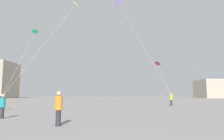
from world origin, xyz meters
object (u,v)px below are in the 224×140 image
person_in_yellow (171,99)px  kite_magenta_diamond (158,63)px  kite_emerald_delta (34,34)px  person_in_orange (59,107)px  person_in_teal (3,105)px  kite_violet_delta (120,6)px  person_in_black (1,101)px  kite_lime_diamond (75,5)px

person_in_yellow → kite_magenta_diamond: (-0.89, 3.88, 5.75)m
kite_magenta_diamond → kite_emerald_delta: bearing=-178.2°
kite_magenta_diamond → person_in_orange: bearing=-115.1°
person_in_yellow → person_in_teal: 22.47m
person_in_yellow → kite_violet_delta: size_ratio=0.13×
kite_violet_delta → person_in_yellow: bearing=3.3°
person_in_orange → kite_emerald_delta: 26.46m
person_in_orange → kite_magenta_diamond: size_ratio=0.31×
person_in_yellow → kite_violet_delta: 15.70m
person_in_yellow → person_in_black: size_ratio=1.11×
person_in_orange → kite_lime_diamond: kite_lime_diamond is taller
person_in_teal → kite_magenta_diamond: kite_magenta_diamond is taller
kite_lime_diamond → kite_emerald_delta: bearing=132.4°
person_in_orange → kite_emerald_delta: kite_emerald_delta is taller
kite_emerald_delta → kite_magenta_diamond: bearing=1.8°
person_in_black → person_in_yellow: bearing=-116.2°
person_in_black → kite_emerald_delta: (-1.01, 10.91, 10.72)m
person_in_teal → kite_magenta_diamond: size_ratio=0.28×
person_in_yellow → kite_magenta_diamond: 6.99m
kite_lime_diamond → kite_magenta_diamond: bearing=38.5°
person_in_black → kite_lime_diamond: 13.79m
person_in_orange → person_in_black: bearing=-42.4°
kite_emerald_delta → person_in_yellow: bearing=-8.6°
person_in_teal → kite_magenta_diamond: bearing=84.8°
kite_emerald_delta → person_in_teal: bearing=-74.5°
person_in_orange → kite_emerald_delta: size_ratio=0.15×
kite_lime_diamond → person_in_yellow: bearing=24.0°
kite_violet_delta → kite_lime_diamond: size_ratio=1.23×
person_in_teal → kite_emerald_delta: bearing=138.5°
person_in_teal → person_in_yellow: bearing=76.8°
person_in_orange → person_in_teal: bearing=-26.4°
person_in_orange → kite_emerald_delta: bearing=-56.6°
person_in_teal → kite_lime_diamond: size_ratio=0.14×
person_in_yellow → kite_magenta_diamond: bearing=129.9°
kite_violet_delta → kite_emerald_delta: bearing=165.5°
person_in_yellow → person_in_black: bearing=-132.4°
person_in_orange → kite_violet_delta: size_ratio=0.12×
person_in_black → kite_magenta_diamond: size_ratio=0.28×
kite_violet_delta → kite_lime_diamond: (-5.78, -5.44, -2.40)m
person_in_black → person_in_teal: bearing=161.3°
person_in_black → kite_magenta_diamond: bearing=-106.2°
kite_violet_delta → kite_lime_diamond: bearing=-136.7°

